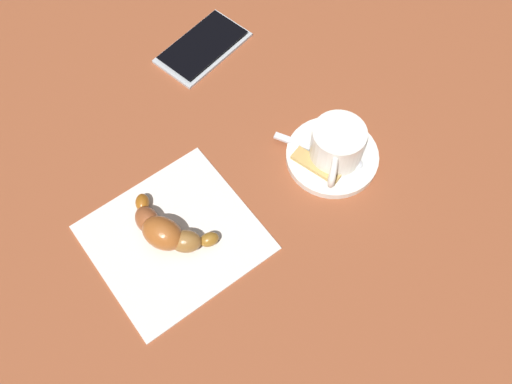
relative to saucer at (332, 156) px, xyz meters
The scene contains 8 objects.
ground_plane 0.12m from the saucer, 10.11° to the right, with size 1.80×1.80×0.00m, color brown.
saucer is the anchor object (origin of this frame).
espresso_cup 0.03m from the saucer, 90.64° to the left, with size 0.08×0.08×0.05m.
teaspoon 0.01m from the saucer, 53.18° to the left, with size 0.07×0.11×0.01m.
sugar_packet 0.03m from the saucer, ahead, with size 0.07×0.02×0.01m, color tan.
napkin 0.23m from the saucer, ahead, with size 0.19×0.18×0.00m, color silver.
croissant 0.24m from the saucer, 10.14° to the right, with size 0.08×0.12×0.04m.
cell_phone 0.26m from the saucer, 85.64° to the right, with size 0.15×0.10×0.01m.
Camera 1 is at (0.20, 0.26, 0.63)m, focal length 39.27 mm.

